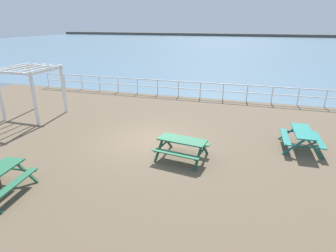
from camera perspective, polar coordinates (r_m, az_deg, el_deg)
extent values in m
cube|color=brown|center=(12.15, -3.51, -3.46)|extent=(30.00, 24.00, 0.20)
cube|color=slate|center=(63.44, 13.52, 15.90)|extent=(142.00, 90.00, 0.01)
cube|color=#4C4C47|center=(106.32, 15.15, 17.55)|extent=(142.00, 6.00, 1.80)
cube|color=white|center=(18.94, 4.48, 9.08)|extent=(23.00, 0.06, 0.06)
cube|color=white|center=(19.04, 4.44, 7.69)|extent=(23.00, 0.05, 0.05)
cylinder|color=white|center=(24.16, -23.60, 8.72)|extent=(0.07, 0.07, 1.05)
cylinder|color=white|center=(23.22, -20.65, 8.69)|extent=(0.07, 0.07, 1.05)
cylinder|color=white|center=(22.34, -17.45, 8.63)|extent=(0.07, 0.07, 1.05)
cylinder|color=white|center=(21.53, -14.01, 8.54)|extent=(0.07, 0.07, 1.05)
cylinder|color=white|center=(20.81, -10.31, 8.40)|extent=(0.07, 0.07, 1.05)
cylinder|color=white|center=(20.18, -6.36, 8.22)|extent=(0.07, 0.07, 1.05)
cylinder|color=white|center=(19.64, -2.19, 7.99)|extent=(0.07, 0.07, 1.05)
cylinder|color=white|center=(19.22, 2.18, 7.70)|extent=(0.07, 0.07, 1.05)
cylinder|color=white|center=(18.91, 6.72, 7.35)|extent=(0.07, 0.07, 1.05)
cylinder|color=white|center=(18.72, 11.38, 6.95)|extent=(0.07, 0.07, 1.05)
cylinder|color=white|center=(18.66, 16.09, 6.49)|extent=(0.07, 0.07, 1.05)
cylinder|color=white|center=(18.72, 20.79, 5.99)|extent=(0.07, 0.07, 1.05)
cylinder|color=white|center=(18.90, 25.42, 5.46)|extent=(0.07, 0.07, 1.05)
cylinder|color=white|center=(19.21, 29.92, 4.90)|extent=(0.07, 0.07, 1.05)
cube|color=#286B47|center=(9.40, -29.18, -10.32)|extent=(0.44, 1.82, 0.04)
cube|color=#1E5035|center=(10.56, -30.70, -7.70)|extent=(0.80, 0.16, 0.79)
cube|color=#1E5035|center=(10.09, -27.46, -8.34)|extent=(0.80, 0.16, 0.79)
cube|color=#1E5035|center=(10.30, -29.16, -7.80)|extent=(1.50, 0.21, 0.04)
cube|color=#1E7A70|center=(12.35, 26.19, -1.00)|extent=(0.73, 1.81, 0.05)
cube|color=#1E7A70|center=(12.35, 23.17, -2.03)|extent=(0.29, 1.80, 0.04)
cube|color=#1E7A70|center=(12.60, 28.73, -2.53)|extent=(0.29, 1.80, 0.04)
cube|color=#165B54|center=(13.13, 23.81, -1.15)|extent=(0.79, 0.09, 0.79)
cube|color=#165B54|center=(13.27, 26.99, -1.44)|extent=(0.79, 0.09, 0.79)
cube|color=#165B54|center=(13.18, 25.44, -1.12)|extent=(1.50, 0.09, 0.04)
cube|color=#165B54|center=(11.71, 24.71, -3.91)|extent=(0.79, 0.09, 0.79)
cube|color=#165B54|center=(11.86, 28.27, -4.21)|extent=(0.79, 0.09, 0.79)
cube|color=#165B54|center=(11.76, 26.54, -3.86)|extent=(1.50, 0.09, 0.04)
cube|color=#286B47|center=(10.31, 2.97, -2.90)|extent=(1.88, 0.95, 0.05)
cube|color=#286B47|center=(10.96, 4.16, -3.14)|extent=(1.82, 0.52, 0.04)
cube|color=#286B47|center=(9.92, 1.58, -5.80)|extent=(1.82, 0.52, 0.04)
cube|color=#1E5035|center=(10.56, 7.64, -4.71)|extent=(0.19, 0.80, 0.79)
cube|color=#1E5035|center=(9.92, 6.31, -6.42)|extent=(0.19, 0.80, 0.79)
cube|color=#1E5035|center=(10.22, 7.01, -5.31)|extent=(0.28, 1.49, 0.04)
cube|color=#1E5035|center=(11.06, -0.09, -3.28)|extent=(0.19, 0.80, 0.79)
cube|color=#1E5035|center=(10.45, -1.83, -4.81)|extent=(0.19, 0.80, 0.79)
cube|color=#1E5035|center=(10.73, -0.94, -3.81)|extent=(0.28, 1.49, 0.04)
cube|color=white|center=(16.65, -20.83, 6.85)|extent=(0.12, 0.12, 2.50)
cube|color=white|center=(15.06, -25.91, 4.72)|extent=(0.12, 0.12, 2.50)
cube|color=white|center=(18.09, -26.37, 7.07)|extent=(0.12, 0.12, 2.50)
cube|color=white|center=(16.63, -31.48, 5.11)|extent=(0.12, 0.12, 2.50)
cube|color=white|center=(15.59, -23.94, 10.48)|extent=(0.18, 2.44, 0.12)
cube|color=white|center=(17.11, -29.59, 10.36)|extent=(0.18, 2.44, 0.12)
cube|color=white|center=(17.12, -24.35, 11.21)|extent=(2.44, 0.18, 0.12)
cube|color=white|center=(15.58, -29.67, 9.55)|extent=(2.44, 0.18, 0.12)
cube|color=white|center=(17.10, -29.66, 10.75)|extent=(0.14, 2.56, 0.04)
cube|color=white|center=(16.70, -28.34, 10.80)|extent=(0.14, 2.56, 0.04)
cube|color=white|center=(16.31, -26.96, 10.84)|extent=(0.14, 2.56, 0.04)
cube|color=white|center=(15.94, -25.52, 10.88)|extent=(0.14, 2.56, 0.04)
cube|color=white|center=(15.57, -24.00, 10.92)|extent=(0.14, 2.56, 0.04)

